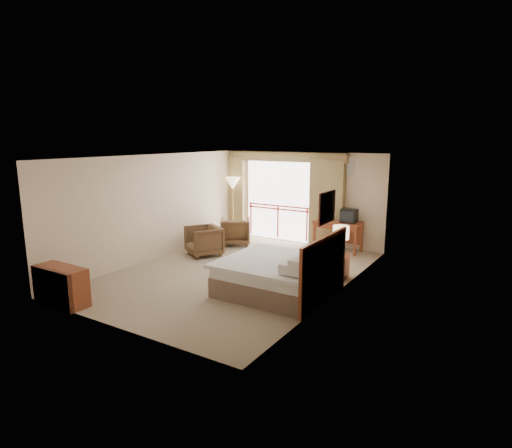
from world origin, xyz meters
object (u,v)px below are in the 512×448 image
Objects in this scene: wastebasket at (324,246)px; armchair_far at (236,244)px; floor_lamp at (233,186)px; table_lamp at (341,233)px; nightstand at (339,267)px; desk at (339,228)px; dresser at (61,286)px; tv at (349,216)px; side_table at (207,235)px; bed at (280,275)px; armchair_near at (204,255)px.

armchair_far reaches higher than wastebasket.
wastebasket is 0.15× the size of floor_lamp.
floor_lamp reaches higher than table_lamp.
desk is (-0.89, 2.26, 0.39)m from nightstand.
table_lamp is at bearing -57.98° from wastebasket.
desk is at bearing 63.26° from dresser.
tv is 3.84m from floor_lamp.
armchair_far is 1.44× the size of side_table.
table_lamp reaches higher than dresser.
bed is at bearing 38.85° from dresser.
bed is 3.41m from armchair_near.
tv is at bearing 101.15° from nightstand.
nightstand is 0.77m from table_lamp.
side_table is (-3.21, -1.81, -0.24)m from desk.
armchair_near is at bearing -75.12° from floor_lamp.
bed is at bearing -81.79° from wastebasket.
bed reaches higher than desk.
bed is 5.31m from floor_lamp.
armchair_near is at bearing -141.68° from wastebasket.
floor_lamp reaches higher than side_table.
armchair_far is (-3.14, -0.88, -1.03)m from tv.
floor_lamp is 1.71× the size of dresser.
wastebasket is 0.32× the size of armchair_near.
table_lamp is 3.93m from armchair_near.
floor_lamp is (-3.18, 0.17, 1.49)m from wastebasket.
table_lamp reaches higher than side_table.
floor_lamp reaches higher than desk.
desk is 0.48m from tv.
floor_lamp is at bearing 99.59° from side_table.
floor_lamp reaches higher than armchair_far.
armchair_far is 0.78× the size of dresser.
desk reaches higher than dresser.
nightstand is 0.62× the size of armchair_near.
wastebasket is at bearing 122.02° from table_lamp.
side_table is (-3.51, -1.75, -0.62)m from tv.
tv is at bearing 1.05° from floor_lamp.
armchair_far is 1.03m from side_table.
desk is 3.09× the size of tv.
tv reaches higher than bed.
tv reaches higher than wastebasket.
armchair_far is (-3.73, 1.27, -1.03)m from table_lamp.
nightstand is 0.42× the size of desk.
table_lamp is at bearing 45.86° from dresser.
wastebasket is at bearing -3.13° from floor_lamp.
desk is at bearing 111.87° from table_lamp.
bed reaches higher than dresser.
armchair_far is (-2.84, -0.94, -0.66)m from desk.
side_table is (-0.36, -0.87, 0.41)m from armchair_far.
table_lamp reaches higher than desk.
floor_lamp is at bearing 150.21° from nightstand.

